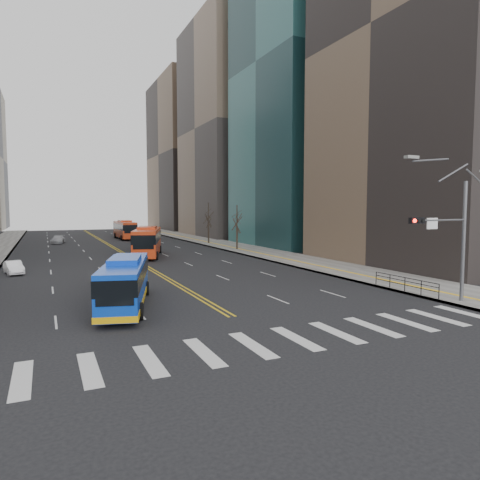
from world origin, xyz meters
The scene contains 15 objects.
ground centered at (0.00, 0.00, 0.00)m, with size 220.00×220.00×0.00m, color black.
sidewalk_right centered at (17.50, 45.00, 0.07)m, with size 7.00×130.00×0.15m, color gray.
crosswalk centered at (0.00, 0.00, 0.01)m, with size 26.70×4.00×0.01m.
centerline centered at (0.00, 55.00, 0.01)m, with size 0.55×100.00×0.01m.
office_towers centered at (0.12, 68.51, 23.92)m, with size 83.00×134.00×58.00m.
signal_mast centered at (13.77, 2.00, 4.86)m, with size 5.37×0.37×9.39m.
pedestrian_railing centered at (14.30, 6.00, 0.82)m, with size 0.06×6.06×1.02m.
street_trees centered at (-7.18, 34.55, 4.87)m, with size 35.20×47.20×7.60m.
blue_bus centered at (-5.15, 10.12, 1.67)m, with size 5.05×11.04×3.18m.
red_bus_near centered at (2.25, 37.43, 2.13)m, with size 6.24×12.49×3.84m.
red_bus_far centered at (4.73, 69.31, 2.06)m, with size 3.01×11.78×3.72m.
car_white centered at (-12.50, 28.05, 0.63)m, with size 1.32×3.80×1.25m, color white.
car_dark_mid centered at (6.94, 54.11, 0.66)m, with size 1.55×3.86×1.32m, color black.
car_silver centered at (-7.71, 63.30, 0.69)m, with size 1.93×4.75×1.38m, color #9E9EA3.
car_dark_far centered at (9.08, 75.42, 0.56)m, with size 1.87×4.05×1.13m, color black.
Camera 1 is at (-9.68, -17.23, 6.32)m, focal length 32.00 mm.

